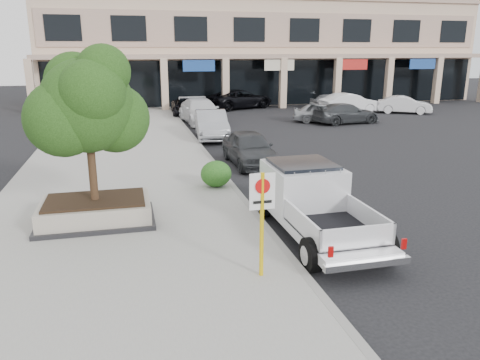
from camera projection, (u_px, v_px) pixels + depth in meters
name	position (u px, v px, depth m)	size (l,w,h in m)	color
ground	(320.00, 229.00, 13.18)	(120.00, 120.00, 0.00)	black
sidewalk	(120.00, 182.00, 17.52)	(8.00, 52.00, 0.15)	gray
curb	(223.00, 176.00, 18.42)	(0.20, 52.00, 0.15)	gray
strip_mall	(261.00, 51.00, 45.46)	(40.55, 12.43, 9.50)	#D0AB92
planter	(96.00, 211.00, 13.21)	(3.20, 2.20, 0.68)	black
planter_tree	(92.00, 106.00, 12.59)	(2.90, 2.55, 4.00)	#332213
no_parking_sign	(262.00, 211.00, 9.76)	(0.55, 0.09, 2.30)	#E4B90C
hedge	(216.00, 174.00, 16.58)	(1.10, 0.99, 0.94)	#164A15
pickup_truck	(316.00, 204.00, 12.43)	(2.14, 5.79, 1.82)	silver
curb_car_a	(250.00, 148.00, 20.32)	(1.73, 4.31, 1.47)	#303235
curb_car_b	(211.00, 125.00, 26.31)	(1.66, 4.75, 1.56)	#9EA0A6
curb_car_c	(201.00, 111.00, 31.74)	(2.28, 5.60, 1.63)	silver
curb_car_d	(187.00, 107.00, 35.54)	(2.20, 4.78, 1.33)	black
lot_car_a	(322.00, 112.00, 32.15)	(1.61, 4.00, 1.36)	#A1A4A8
lot_car_b	(350.00, 103.00, 36.82)	(1.64, 4.71, 1.55)	silver
lot_car_c	(346.00, 113.00, 31.72)	(1.90, 4.67, 1.36)	#313437
lot_car_d	(240.00, 99.00, 39.69)	(2.65, 5.76, 1.60)	black
lot_car_e	(332.00, 101.00, 39.37)	(1.56, 3.89, 1.32)	#AFB2B7
lot_car_f	(404.00, 105.00, 36.72)	(1.42, 4.08, 1.34)	silver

